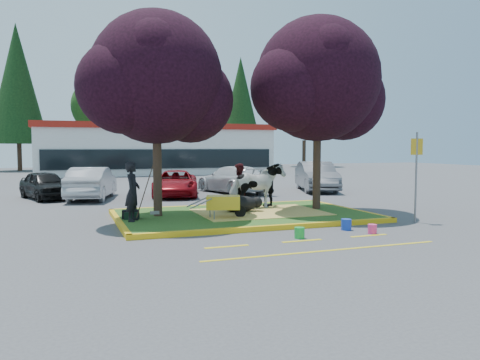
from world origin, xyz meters
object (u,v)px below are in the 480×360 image
object	(u,v)px
bucket_pink	(372,229)
car_black	(45,185)
wheelbarrow	(224,203)
calf	(239,204)
cow	(257,186)
handler	(133,192)
car_silver	(92,183)
sign_post	(416,166)
bucket_green	(299,233)
bucket_blue	(346,225)

from	to	relation	value
bucket_pink	car_black	distance (m)	15.17
car_black	wheelbarrow	bearing A→B (deg)	-78.52
calf	cow	bearing A→B (deg)	28.39
handler	car_silver	distance (m)	8.10
calf	sign_post	size ratio (longest dim) A/B	0.46
handler	bucket_pink	size ratio (longest dim) A/B	6.85
cow	bucket_green	size ratio (longest dim) A/B	6.82
cow	car_silver	distance (m)	8.59
bucket_green	car_black	bearing A→B (deg)	118.23
calf	bucket_pink	distance (m)	4.85
wheelbarrow	handler	bearing A→B (deg)	-169.26
cow	wheelbarrow	bearing A→B (deg)	126.47
bucket_green	car_silver	world-z (taller)	car_silver
sign_post	bucket_green	size ratio (longest dim) A/B	9.85
calf	sign_post	distance (m)	5.83
sign_post	bucket_blue	bearing A→B (deg)	-162.25
bucket_pink	bucket_blue	distance (m)	0.82
bucket_blue	car_silver	distance (m)	12.62
handler	sign_post	distance (m)	8.78
car_black	car_silver	bearing A→B (deg)	-40.53
car_black	bucket_green	bearing A→B (deg)	-81.15
bucket_pink	cow	bearing A→B (deg)	106.07
cow	car_black	size ratio (longest dim) A/B	0.52
bucket_pink	car_silver	world-z (taller)	car_silver
bucket_green	car_silver	size ratio (longest dim) A/B	0.06
handler	bucket_blue	distance (m)	6.34
sign_post	wheelbarrow	bearing A→B (deg)	169.92
calf	sign_post	world-z (taller)	sign_post
wheelbarrow	bucket_green	bearing A→B (deg)	-51.52
calf	handler	world-z (taller)	handler
handler	car_black	world-z (taller)	handler
car_silver	wheelbarrow	bearing A→B (deg)	126.59
handler	wheelbarrow	world-z (taller)	handler
sign_post	bucket_green	distance (m)	5.01
bucket_green	car_silver	distance (m)	12.39
sign_post	cow	bearing A→B (deg)	145.10
bucket_blue	car_black	xyz separation A→B (m)	(-8.41, 11.63, 0.49)
bucket_green	bucket_pink	world-z (taller)	bucket_green
calf	car_silver	world-z (taller)	car_silver
calf	car_silver	distance (m)	8.59
cow	sign_post	world-z (taller)	sign_post
bucket_green	car_black	size ratio (longest dim) A/B	0.08
bucket_pink	bucket_blue	bearing A→B (deg)	115.39
cow	bucket_pink	world-z (taller)	cow
calf	wheelbarrow	distance (m)	1.47
handler	car_silver	xyz separation A→B (m)	(-0.79, 8.06, -0.30)
cow	handler	size ratio (longest dim) A/B	1.10
cow	wheelbarrow	world-z (taller)	cow
car_black	bucket_blue	bearing A→B (deg)	-73.54
cow	sign_post	bearing A→B (deg)	-141.04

